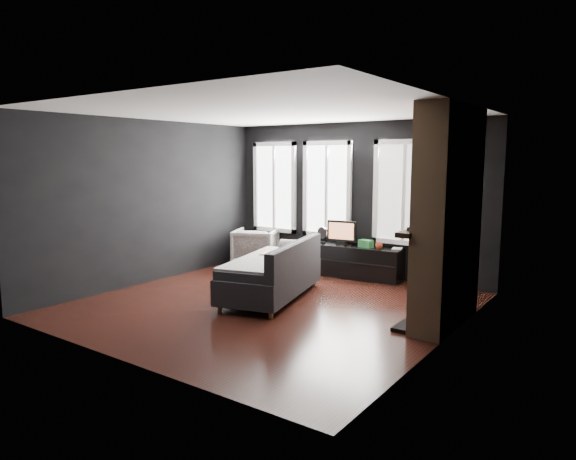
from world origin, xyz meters
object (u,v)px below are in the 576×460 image
Objects in this scene: sofa at (271,269)px; book at (393,243)px; monitor at (342,231)px; mug at (379,245)px; mantel_vase at (441,214)px; media_console at (357,261)px; armchair at (256,246)px.

sofa is 9.57× the size of book.
monitor is at bearing -173.37° from book.
monitor is at bearing 178.51° from mug.
sofa is at bearing -116.66° from book.
mantel_vase reaches higher than mug.
mantel_vase is at bearing -37.12° from media_console.
media_console is at bearing 147.25° from mantel_vase.
mug is 0.23m from book.
mantel_vase is (3.88, -0.90, 0.93)m from armchair.
book is (0.19, 0.13, 0.04)m from mug.
armchair is 2.05m from media_console.
sofa is at bearing -105.96° from media_console.
sofa is 1.97m from monitor.
armchair reaches higher than book.
sofa is 2.00m from media_console.
media_console is 7.63× the size of book.
monitor is 0.75m from mug.
media_console is (2.03, 0.29, -0.12)m from armchair.
media_console is 0.55m from mug.
mug is at bearing -9.32° from monitor.
mantel_vase is at bearing 142.60° from armchair.
book is (2.65, 0.38, 0.26)m from armchair.
monitor is 0.94m from book.
sofa is at bearing -161.32° from mantel_vase.
armchair is at bearing -171.88° from book.
sofa is 2.09m from mug.
armchair is at bearing 119.89° from sofa.
mug is 0.58× the size of mantel_vase.
mug is (2.46, 0.25, 0.22)m from armchair.
sofa is 2.53× the size of armchair.
book reaches higher than mug.
armchair is at bearing -174.15° from mug.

